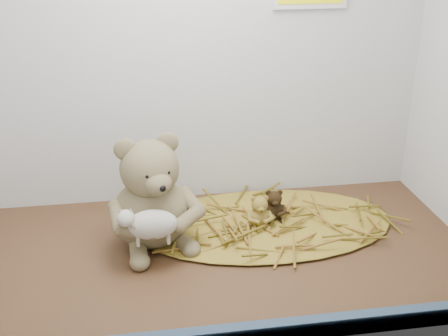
{
  "coord_description": "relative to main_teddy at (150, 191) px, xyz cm",
  "views": [
    {
      "loc": [
        -11.79,
        -104.91,
        67.7
      ],
      "look_at": [
        4.91,
        2.17,
        19.84
      ],
      "focal_mm": 45.0,
      "sensor_mm": 36.0,
      "label": 1
    }
  ],
  "objects": [
    {
      "name": "front_rail",
      "position": [
        10.82,
        -36.05,
        -11.24
      ],
      "size": [
        119.28,
        2.2,
        3.6
      ],
      "primitive_type": "cube",
      "color": "#344965",
      "rests_on": "shelf_floor"
    },
    {
      "name": "main_teddy",
      "position": [
        0.0,
        0.0,
        0.0
      ],
      "size": [
        26.49,
        27.28,
        26.08
      ],
      "primitive_type": null,
      "rotation": [
        0.0,
        0.0,
        0.29
      ],
      "color": "#8A7E54",
      "rests_on": "shelf_floor"
    },
    {
      "name": "straw_bed",
      "position": [
        27.46,
        3.77,
        -12.44
      ],
      "size": [
        62.06,
        36.03,
        1.2
      ],
      "primitive_type": "ellipsoid",
      "color": "olive",
      "rests_on": "shelf_floor"
    },
    {
      "name": "mini_teddy_tan",
      "position": [
        25.35,
        2.33,
        -7.9
      ],
      "size": [
        6.48,
        6.83,
        7.87
      ],
      "primitive_type": null,
      "rotation": [
        0.0,
        0.0,
        -0.02
      ],
      "color": "olive",
      "rests_on": "straw_bed"
    },
    {
      "name": "alcove_shell",
      "position": [
        10.82,
        1.75,
        31.96
      ],
      "size": [
        120.4,
        60.2,
        90.4
      ],
      "color": "#402616",
      "rests_on": "ground"
    },
    {
      "name": "mini_teddy_brown",
      "position": [
        29.57,
        5.22,
        -8.02
      ],
      "size": [
        6.68,
        6.99,
        7.64
      ],
      "primitive_type": null,
      "rotation": [
        0.0,
        0.0,
        -0.08
      ],
      "color": "black",
      "rests_on": "straw_bed"
    },
    {
      "name": "toy_lamb",
      "position": [
        0.0,
        -9.35,
        -3.09
      ],
      "size": [
        13.7,
        8.36,
        8.85
      ],
      "primitive_type": null,
      "color": "beige",
      "rests_on": "main_teddy"
    }
  ]
}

